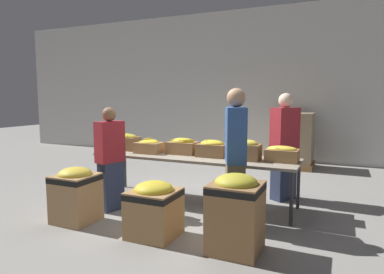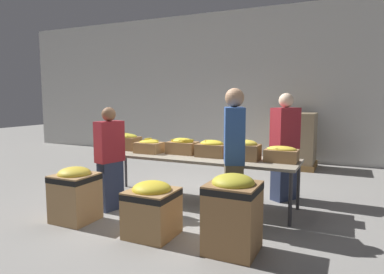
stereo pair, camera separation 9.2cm
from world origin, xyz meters
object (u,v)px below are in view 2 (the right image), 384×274
banana_box_0 (126,141)px  banana_box_2 (182,146)px  banana_box_4 (245,150)px  banana_box_1 (149,146)px  sorting_table (193,158)px  banana_box_3 (212,148)px  donation_bin_1 (152,207)px  banana_box_5 (282,154)px  pallet_stack_0 (296,141)px  donation_bin_0 (75,192)px  donation_bin_2 (233,211)px  volunteer_1 (234,159)px  volunteer_2 (110,159)px  volunteer_0 (285,148)px

banana_box_0 → banana_box_2: (1.11, -0.00, -0.02)m
banana_box_4 → banana_box_1: bearing=-178.9°
sorting_table → banana_box_0: bearing=175.7°
banana_box_3 → donation_bin_1: (-0.20, -1.44, -0.53)m
banana_box_3 → banana_box_5: (1.06, 0.02, -0.02)m
banana_box_0 → pallet_stack_0: size_ratio=0.36×
donation_bin_0 → sorting_table: bearing=51.1°
banana_box_4 → donation_bin_2: size_ratio=0.48×
volunteer_1 → volunteer_2: 1.88m
volunteer_2 → donation_bin_2: (2.09, -0.58, -0.30)m
banana_box_1 → banana_box_5: 2.13m
sorting_table → banana_box_0: banana_box_0 is taller
banana_box_5 → donation_bin_1: (-1.26, -1.46, -0.52)m
donation_bin_1 → pallet_stack_0: size_ratio=0.52×
donation_bin_1 → donation_bin_2: 1.02m
donation_bin_1 → donation_bin_0: bearing=-180.0°
banana_box_1 → donation_bin_0: 1.47m
banana_box_1 → banana_box_4: banana_box_4 is taller
sorting_table → donation_bin_1: sorting_table is taller
volunteer_1 → banana_box_4: bearing=-18.0°
volunteer_0 → volunteer_2: bearing=-22.8°
volunteer_0 → donation_bin_0: bearing=-15.7°
banana_box_3 → volunteer_1: volunteer_1 is taller
donation_bin_0 → volunteer_2: bearing=76.8°
banana_box_2 → volunteer_0: 1.66m
banana_box_4 → volunteer_0: volunteer_0 is taller
banana_box_5 → volunteer_1: size_ratio=0.25×
donation_bin_0 → donation_bin_1: 1.21m
donation_bin_0 → banana_box_2: bearing=59.3°
volunteer_2 → sorting_table: bearing=-36.1°
banana_box_2 → banana_box_3: bearing=-5.1°
banana_box_3 → pallet_stack_0: 3.60m
volunteer_0 → donation_bin_0: volunteer_0 is taller
volunteer_1 → banana_box_1: bearing=47.2°
volunteer_2 → donation_bin_2: bearing=-91.0°
banana_box_2 → volunteer_1: volunteer_1 is taller
banana_box_1 → pallet_stack_0: 4.05m
sorting_table → donation_bin_2: size_ratio=3.76×
banana_box_1 → banana_box_0: bearing=165.7°
volunteer_0 → volunteer_1: 1.52m
banana_box_4 → volunteer_2: volunteer_2 is taller
banana_box_0 → banana_box_3: size_ratio=1.04×
pallet_stack_0 → sorting_table: bearing=-106.6°
volunteer_0 → banana_box_5: bearing=38.3°
pallet_stack_0 → donation_bin_1: bearing=-101.1°
banana_box_0 → donation_bin_0: (0.23, -1.49, -0.51)m
banana_box_2 → banana_box_5: banana_box_2 is taller
banana_box_1 → volunteer_0: 2.21m
banana_box_1 → donation_bin_1: banana_box_1 is taller
banana_box_3 → volunteer_1: bearing=-51.4°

